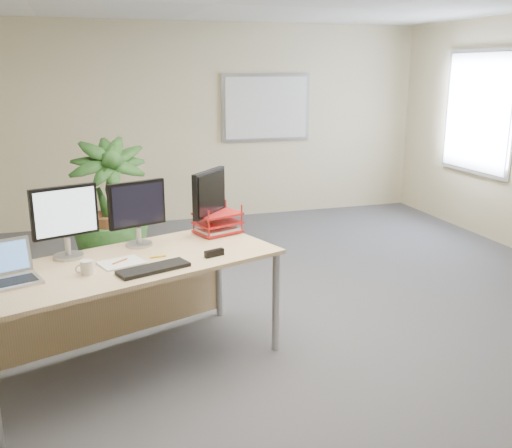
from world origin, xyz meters
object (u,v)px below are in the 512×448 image
object	(u,v)px
monitor_left	(65,217)
laptop	(8,272)
monitor_right	(137,209)
desk	(121,280)
floor_plant	(110,214)

from	to	relation	value
monitor_left	laptop	distance (m)	0.56
laptop	monitor_right	bearing A→B (deg)	30.48
desk	laptop	world-z (taller)	laptop
desk	floor_plant	size ratio (longest dim) A/B	1.51
floor_plant	desk	bearing A→B (deg)	-90.70
desk	floor_plant	world-z (taller)	floor_plant
desk	monitor_left	size ratio (longest dim) A/B	4.47
floor_plant	monitor_left	xyz separation A→B (m)	(-0.36, -1.42, 0.35)
laptop	floor_plant	bearing A→B (deg)	68.23
monitor_right	desk	bearing A→B (deg)	-124.10
monitor_right	laptop	size ratio (longest dim) A/B	1.16
desk	floor_plant	distance (m)	1.52
desk	monitor_left	bearing A→B (deg)	163.10
floor_plant	monitor_right	size ratio (longest dim) A/B	3.08
monitor_left	laptop	xyz separation A→B (m)	(-0.35, -0.37, -0.23)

